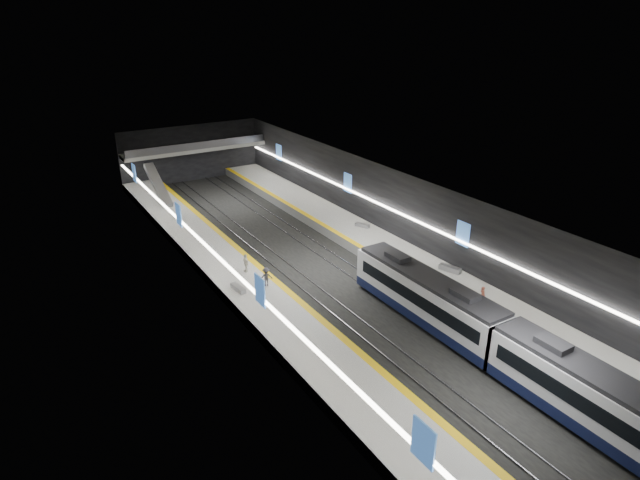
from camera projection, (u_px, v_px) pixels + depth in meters
ground at (320, 271)px, 50.42m from camera, size 70.00×70.00×0.00m
ceiling at (320, 191)px, 47.27m from camera, size 20.00×70.00×0.04m
wall_left at (217, 256)px, 44.01m from camera, size 0.04×70.00×8.00m
wall_right at (405, 212)px, 53.68m from camera, size 0.04×70.00×8.00m
wall_back at (191, 153)px, 76.22m from camera, size 20.00×0.04×8.00m
platform_left at (247, 286)px, 46.60m from camera, size 5.00×70.00×1.00m
tile_surface_left at (247, 281)px, 46.40m from camera, size 5.00×70.00×0.02m
tactile_strip_left at (269, 275)px, 47.46m from camera, size 0.60×70.00×0.02m
platform_right at (383, 249)px, 53.85m from camera, size 5.00×70.00×1.00m
tile_surface_right at (383, 245)px, 53.65m from camera, size 5.00×70.00×0.02m
tactile_strip_right at (366, 249)px, 52.58m from camera, size 0.60×70.00×0.02m
rails at (320, 271)px, 50.40m from camera, size 6.52×70.00×0.12m
train at (502, 342)px, 35.79m from camera, size 2.69×29.74×3.60m
ad_posters at (314, 224)px, 49.43m from camera, size 19.94×53.50×2.20m
cove_light_left at (219, 258)px, 44.19m from camera, size 0.25×68.60×0.12m
cove_light_right at (403, 215)px, 53.66m from camera, size 0.25×68.60×0.12m
mezzanine_bridge at (196, 149)px, 74.19m from camera, size 20.00×3.00×1.50m
escalator at (158, 185)px, 65.99m from camera, size 1.20×7.50×3.92m
bench_left_far at (238, 288)px, 44.80m from camera, size 0.71×1.81×0.43m
bench_right_near at (450, 269)px, 48.13m from camera, size 1.15×2.10×0.50m
bench_right_far at (362, 225)px, 58.08m from camera, size 1.11×1.69×0.40m
passenger_right_a at (482, 296)px, 42.46m from camera, size 0.51×0.65×1.58m
passenger_left_a at (246, 263)px, 47.85m from camera, size 0.42×0.99×1.68m
passenger_left_b at (266, 277)px, 45.35m from camera, size 1.22×0.92×1.68m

